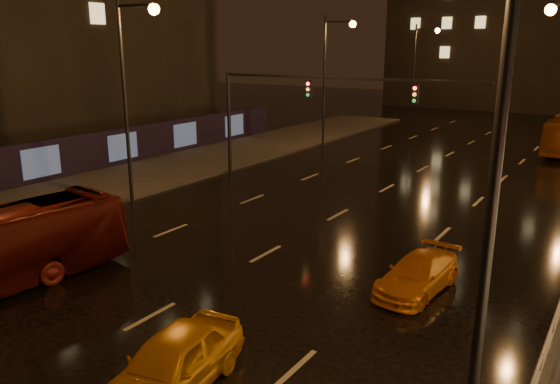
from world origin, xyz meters
TOP-DOWN VIEW (x-y plane):
  - ground at (0.00, 20.00)m, footprint 140.00×140.00m
  - sidewalk_left at (-13.50, 15.00)m, footprint 7.00×70.00m
  - hoarding_left at (-17.20, 12.00)m, footprint 0.30×46.00m
  - traffic_signal at (-5.06, 20.00)m, footprint 15.31×0.32m
  - streetlight_right at (8.92, 2.00)m, footprint 2.64×0.50m
  - taxi_near at (3.13, 1.71)m, footprint 2.26×4.45m
  - taxi_far at (5.98, 10.00)m, footprint 1.97×4.11m

SIDE VIEW (x-z plane):
  - ground at x=0.00m, z-range 0.00..0.00m
  - sidewalk_left at x=-13.50m, z-range 0.00..0.15m
  - taxi_far at x=5.98m, z-range 0.00..1.15m
  - taxi_near at x=3.13m, z-range 0.00..1.45m
  - hoarding_left at x=-17.20m, z-range 0.00..2.50m
  - traffic_signal at x=-5.06m, z-range 1.64..7.84m
  - streetlight_right at x=8.92m, z-range 1.43..11.43m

